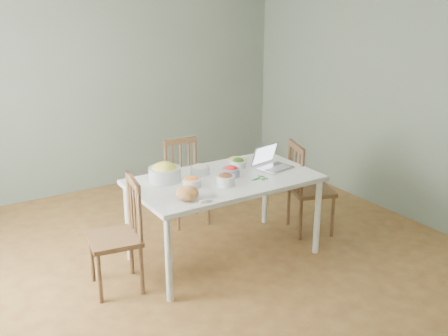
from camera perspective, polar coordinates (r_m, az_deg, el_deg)
floor at (r=5.21m, az=-2.15°, el=-10.00°), size 5.00×5.00×0.00m
wall_back at (r=6.95m, az=-12.82°, el=8.74°), size 5.00×0.00×2.70m
wall_front at (r=2.94m, az=22.94°, el=-6.05°), size 5.00×0.00×2.70m
wall_right at (r=6.31m, az=17.91°, el=7.31°), size 0.00×5.00×2.70m
dining_table at (r=5.13m, az=-0.00°, el=-5.37°), size 1.74×0.98×0.82m
chair_far at (r=5.87m, az=-3.98°, el=-1.62°), size 0.45×0.43×0.93m
chair_left at (r=4.66m, az=-11.73°, el=-7.17°), size 0.49×0.50×1.00m
chair_right at (r=5.71m, az=9.37°, el=-2.11°), size 0.54×0.55×0.99m
bread_boule at (r=4.46m, az=-3.97°, el=-2.70°), size 0.25×0.25×0.12m
butter_stick at (r=4.42m, az=-2.00°, el=-3.59°), size 0.10×0.05×0.03m
bowl_squash at (r=4.92m, az=-6.40°, el=-0.43°), size 0.36×0.36×0.17m
bowl_carrot at (r=4.77m, az=-3.50°, el=-1.46°), size 0.21×0.21×0.09m
bowl_onion at (r=5.07m, az=-2.60°, el=-0.14°), size 0.21×0.21×0.10m
bowl_mushroom at (r=4.79m, az=0.19°, el=-1.22°), size 0.21×0.21×0.11m
bowl_redpep at (r=5.02m, az=0.75°, el=-0.34°), size 0.20×0.20×0.10m
bowl_broccoli at (r=5.27m, az=1.54°, el=0.57°), size 0.20×0.20×0.09m
flatbread at (r=5.49m, az=1.47°, el=0.90°), size 0.22×0.22×0.02m
basil_bunch at (r=4.97m, az=3.77°, el=-1.06°), size 0.18×0.18×0.02m
laptop at (r=5.22m, az=5.58°, el=1.06°), size 0.38×0.36×0.22m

